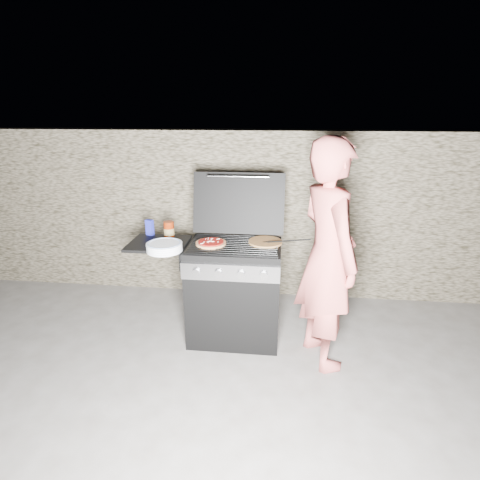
# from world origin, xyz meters

# --- Properties ---
(ground) EXTENTS (50.00, 50.00, 0.00)m
(ground) POSITION_xyz_m (0.00, 0.00, 0.00)
(ground) COLOR #56504A
(stone_wall) EXTENTS (8.00, 0.35, 1.80)m
(stone_wall) POSITION_xyz_m (0.00, 1.05, 0.90)
(stone_wall) COLOR #7C705B
(stone_wall) RESTS_ON ground
(gas_grill) EXTENTS (1.34, 0.79, 0.91)m
(gas_grill) POSITION_xyz_m (-0.25, 0.00, 0.46)
(gas_grill) COLOR black
(gas_grill) RESTS_ON ground
(pizza_topped) EXTENTS (0.34, 0.34, 0.03)m
(pizza_topped) POSITION_xyz_m (-0.20, -0.02, 0.93)
(pizza_topped) COLOR #B18442
(pizza_topped) RESTS_ON gas_grill
(pizza_plain) EXTENTS (0.39, 0.39, 0.02)m
(pizza_plain) POSITION_xyz_m (0.26, 0.07, 0.92)
(pizza_plain) COLOR tan
(pizza_plain) RESTS_ON gas_grill
(sauce_jar) EXTENTS (0.12, 0.12, 0.14)m
(sauce_jar) POSITION_xyz_m (-0.62, 0.16, 0.97)
(sauce_jar) COLOR maroon
(sauce_jar) RESTS_ON gas_grill
(blue_carton) EXTENTS (0.08, 0.06, 0.15)m
(blue_carton) POSITION_xyz_m (-0.81, 0.18, 0.98)
(blue_carton) COLOR #1D2295
(blue_carton) RESTS_ON gas_grill
(plate_stack) EXTENTS (0.35, 0.35, 0.07)m
(plate_stack) POSITION_xyz_m (-0.55, -0.20, 0.94)
(plate_stack) COLOR white
(plate_stack) RESTS_ON gas_grill
(person) EXTENTS (0.66, 0.79, 1.84)m
(person) POSITION_xyz_m (0.76, -0.23, 0.92)
(person) COLOR #CA5A55
(person) RESTS_ON ground
(tongs) EXTENTS (0.42, 0.10, 0.09)m
(tongs) POSITION_xyz_m (0.43, 0.00, 0.95)
(tongs) COLOR black
(tongs) RESTS_ON gas_grill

